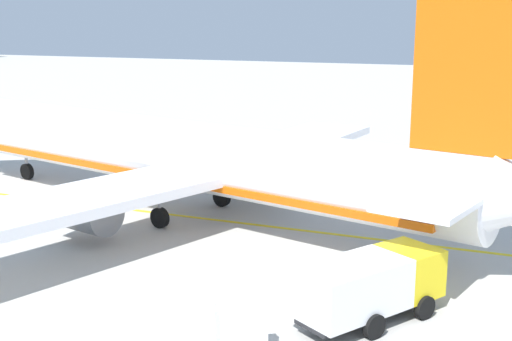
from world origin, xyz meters
name	(u,v)px	position (x,y,z in m)	size (l,w,h in m)	color
airliner_foreground	(179,155)	(-11.27, 18.17, 3.39)	(34.31, 41.15, 11.90)	white
service_truck_catering	(371,284)	(-21.05, 5.05, 1.42)	(6.18, 4.96, 2.42)	yellow
cargo_container_near	(365,194)	(-6.76, 8.60, 1.00)	(2.12, 2.12, 2.12)	#333338
cargo_container_mid	(241,336)	(-25.71, 8.20, 0.94)	(2.31, 2.31, 2.00)	#333338
crew_loader_left	(415,257)	(-16.48, 4.16, 1.04)	(0.33, 0.61, 1.76)	#191E33
apron_guide_line	(250,224)	(-11.64, 13.72, 0.01)	(0.30, 60.00, 0.01)	yellow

